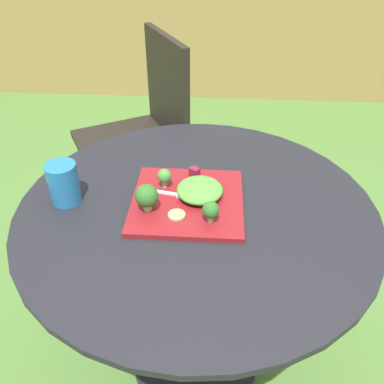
{
  "coord_description": "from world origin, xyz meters",
  "views": [
    {
      "loc": [
        0.04,
        -0.82,
        1.36
      ],
      "look_at": [
        -0.01,
        0.0,
        0.75
      ],
      "focal_mm": 37.97,
      "sensor_mm": 36.0,
      "label": 1
    }
  ],
  "objects": [
    {
      "name": "lettuce_mound",
      "position": [
        0.01,
        0.02,
        0.75
      ],
      "size": [
        0.12,
        0.12,
        0.04
      ],
      "primitive_type": "ellipsoid",
      "color": "#519338",
      "rests_on": "salad_plate"
    },
    {
      "name": "beet_chunk_0",
      "position": [
        -0.01,
        0.11,
        0.74
      ],
      "size": [
        0.03,
        0.03,
        0.03
      ],
      "primitive_type": "cube",
      "rotation": [
        0.0,
        0.0,
        2.46
      ],
      "color": "maroon",
      "rests_on": "salad_plate"
    },
    {
      "name": "broccoli_floret_2",
      "position": [
        -0.12,
        -0.04,
        0.77
      ],
      "size": [
        0.06,
        0.06,
        0.07
      ],
      "color": "#99B770",
      "rests_on": "salad_plate"
    },
    {
      "name": "ground_plane",
      "position": [
        0.0,
        0.0,
        0.0
      ],
      "size": [
        12.0,
        12.0,
        0.0
      ],
      "primitive_type": "plane",
      "color": "#4C7533"
    },
    {
      "name": "patio_table",
      "position": [
        0.0,
        0.0,
        0.47
      ],
      "size": [
        0.93,
        0.93,
        0.71
      ],
      "color": "black",
      "rests_on": "ground_plane"
    },
    {
      "name": "drinking_glass",
      "position": [
        -0.34,
        -0.0,
        0.76
      ],
      "size": [
        0.08,
        0.08,
        0.11
      ],
      "color": "#236BA8",
      "rests_on": "patio_table"
    },
    {
      "name": "broccoli_floret_0",
      "position": [
        0.04,
        -0.08,
        0.76
      ],
      "size": [
        0.04,
        0.04,
        0.06
      ],
      "color": "#99B770",
      "rests_on": "salad_plate"
    },
    {
      "name": "patio_chair",
      "position": [
        -0.28,
        0.83,
        0.53
      ],
      "size": [
        0.6,
        0.6,
        0.9
      ],
      "color": "black",
      "rests_on": "ground_plane"
    },
    {
      "name": "broccoli_floret_1",
      "position": [
        -0.09,
        0.06,
        0.76
      ],
      "size": [
        0.04,
        0.04,
        0.05
      ],
      "color": "#99B770",
      "rests_on": "salad_plate"
    },
    {
      "name": "bamboo_fence",
      "position": [
        0.0,
        2.39,
        0.62
      ],
      "size": [
        8.0,
        0.08,
        1.25
      ],
      "primitive_type": "cube",
      "color": "#9E7F47",
      "rests_on": "ground_plane"
    },
    {
      "name": "salad_plate",
      "position": [
        -0.02,
        0.01,
        0.72
      ],
      "size": [
        0.29,
        0.29,
        0.01
      ],
      "primitive_type": "cube",
      "color": "maroon",
      "rests_on": "patio_table"
    },
    {
      "name": "fork",
      "position": [
        -0.07,
        0.02,
        0.73
      ],
      "size": [
        0.15,
        0.04,
        0.0
      ],
      "color": "silver",
      "rests_on": "salad_plate"
    },
    {
      "name": "cucumber_slice_0",
      "position": [
        -0.05,
        -0.06,
        0.73
      ],
      "size": [
        0.04,
        0.04,
        0.01
      ],
      "primitive_type": "cylinder",
      "color": "#8EB766",
      "rests_on": "salad_plate"
    }
  ]
}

